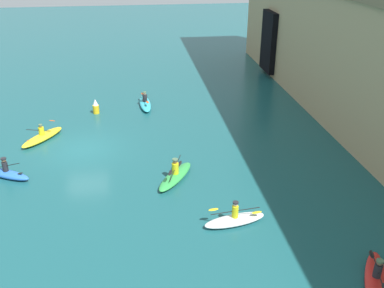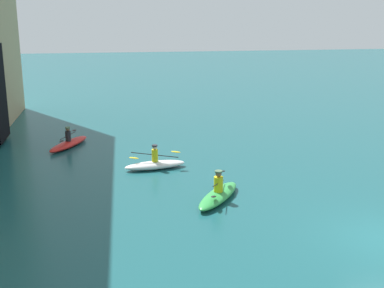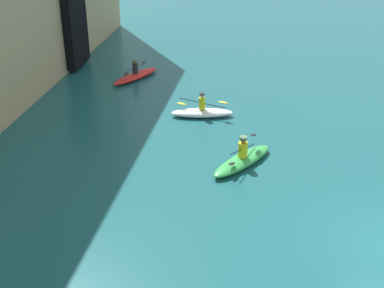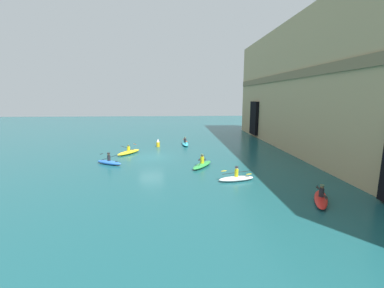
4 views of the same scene
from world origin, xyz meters
TOP-DOWN VIEW (x-y plane):
  - kayak_red at (12.66, 11.55)m, footprint 3.22×2.19m
  - kayak_green at (4.25, 5.07)m, footprint 3.21×2.45m
  - kayak_white at (8.42, 7.27)m, footprint 1.31×2.92m

SIDE VIEW (x-z plane):
  - kayak_red at x=12.66m, z-range -0.33..0.74m
  - kayak_white at x=8.42m, z-range -0.35..0.79m
  - kayak_green at x=4.25m, z-range -0.37..0.83m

